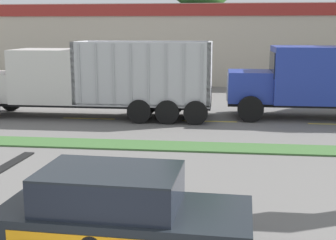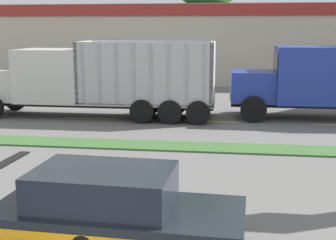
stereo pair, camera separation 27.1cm
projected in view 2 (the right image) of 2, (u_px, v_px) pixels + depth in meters
name	position (u px, v px, depth m)	size (l,w,h in m)	color
grass_verge	(169.00, 146.00, 16.01)	(120.00, 1.28, 0.06)	#3D6633
centre_line_3	(92.00, 118.00, 21.08)	(2.40, 0.14, 0.01)	yellow
centre_line_4	(212.00, 121.00, 20.35)	(2.40, 0.14, 0.01)	yellow
dump_truck_lead	(77.00, 82.00, 21.26)	(10.83, 2.64, 3.43)	black
dump_truck_mid	(336.00, 81.00, 20.59)	(11.34, 2.83, 3.59)	black
rally_car	(114.00, 213.00, 8.14)	(4.42, 2.12, 1.66)	black
store_building_backdrop	(279.00, 43.00, 36.98)	(43.74, 12.10, 5.65)	#BCB29E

